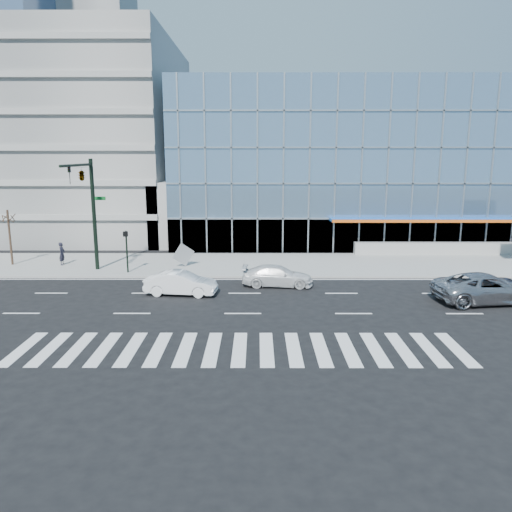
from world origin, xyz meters
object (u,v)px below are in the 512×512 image
at_px(tilted_panel, 183,255).
at_px(street_tree_near, 8,217).
at_px(traffic_signal, 85,188).
at_px(pedestrian, 62,254).
at_px(white_sedan, 181,283).
at_px(ped_signal_post, 126,245).
at_px(silver_suv, 487,288).
at_px(white_suv, 278,276).

bearing_deg(tilted_panel, street_tree_near, 145.99).
height_order(traffic_signal, pedestrian, traffic_signal).
bearing_deg(white_sedan, tilted_panel, 13.58).
bearing_deg(tilted_panel, traffic_signal, 169.06).
relative_size(ped_signal_post, street_tree_near, 0.71).
xyz_separation_m(silver_suv, tilted_panel, (-18.87, 8.74, 0.21)).
distance_m(white_sedan, pedestrian, 12.83).
bearing_deg(traffic_signal, tilted_panel, 20.45).
bearing_deg(silver_suv, street_tree_near, 66.85).
bearing_deg(street_tree_near, silver_suv, -16.23).
bearing_deg(white_suv, silver_suv, -102.77).
xyz_separation_m(white_suv, white_sedan, (-6.00, -2.08, 0.05)).
bearing_deg(white_sedan, street_tree_near, 67.77).
height_order(street_tree_near, white_sedan, street_tree_near).
height_order(white_sedan, tilted_panel, tilted_panel).
distance_m(silver_suv, white_suv, 12.54).
height_order(white_suv, tilted_panel, tilted_panel).
bearing_deg(street_tree_near, white_sedan, -28.87).
relative_size(ped_signal_post, pedestrian, 1.73).
relative_size(traffic_signal, tilted_panel, 6.15).
relative_size(white_suv, tilted_panel, 3.55).
bearing_deg(white_suv, ped_signal_post, 77.63).
bearing_deg(street_tree_near, pedestrian, -0.63).
bearing_deg(white_sedan, traffic_signal, 62.34).
relative_size(street_tree_near, pedestrian, 2.44).
height_order(ped_signal_post, pedestrian, ped_signal_post).
bearing_deg(pedestrian, white_sedan, -125.15).
bearing_deg(ped_signal_post, white_suv, -16.50).
relative_size(street_tree_near, tilted_panel, 3.25).
bearing_deg(silver_suv, ped_signal_post, 66.37).
distance_m(pedestrian, tilted_panel, 9.37).
relative_size(pedestrian, tilted_panel, 1.33).
bearing_deg(silver_suv, tilted_panel, 58.23).
xyz_separation_m(ped_signal_post, white_suv, (10.61, -3.14, -1.47)).
xyz_separation_m(traffic_signal, tilted_panel, (6.23, 2.32, -5.11)).
relative_size(silver_suv, white_sedan, 1.40).
height_order(ped_signal_post, tilted_panel, ped_signal_post).
distance_m(street_tree_near, white_suv, 21.13).
relative_size(traffic_signal, pedestrian, 4.62).
bearing_deg(white_sedan, white_suv, -64.24).
bearing_deg(traffic_signal, white_suv, -11.93).
bearing_deg(pedestrian, tilted_panel, -91.50).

